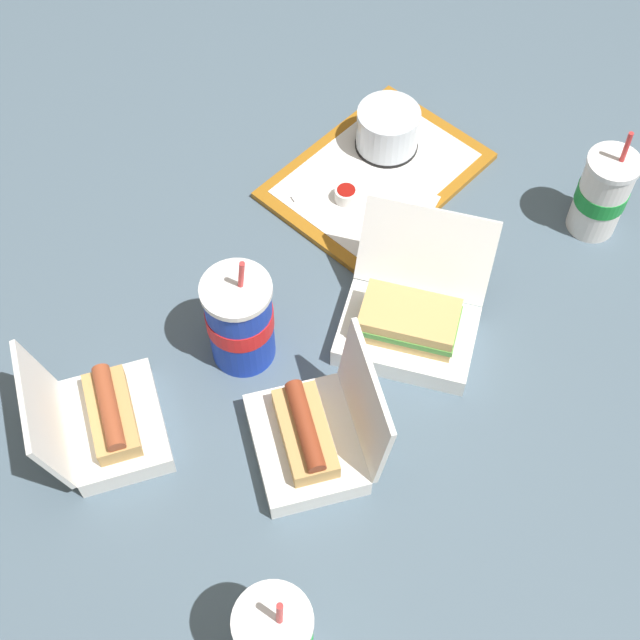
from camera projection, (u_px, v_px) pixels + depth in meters
name	position (u px, v px, depth m)	size (l,w,h in m)	color
ground_plane	(315.00, 361.00, 1.39)	(3.20, 3.20, 0.00)	#4C6070
food_tray	(376.00, 175.00, 1.59)	(0.39, 0.28, 0.01)	#A56619
cake_container	(388.00, 130.00, 1.58)	(0.11, 0.11, 0.08)	black
ketchup_cup	(346.00, 194.00, 1.54)	(0.04, 0.04, 0.02)	white
napkin_stack	(403.00, 207.00, 1.54)	(0.10, 0.10, 0.00)	white
plastic_fork	(321.00, 188.00, 1.56)	(0.11, 0.01, 0.01)	white
clamshell_hotdog_left	(313.00, 436.00, 1.27)	(0.24, 0.25, 0.18)	white
clamshell_sandwich_right	(409.00, 322.00, 1.38)	(0.28, 0.28, 0.17)	white
clamshell_hotdog_back	(107.00, 421.00, 1.29)	(0.24, 0.24, 0.17)	white
soda_cup_right	(240.00, 320.00, 1.32)	(0.10, 0.10, 0.23)	#1938B7
soda_cup_back	(602.00, 194.00, 1.47)	(0.09, 0.09, 0.22)	white
soda_cup_front	(275.00, 636.00, 1.09)	(0.10, 0.10, 0.22)	white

